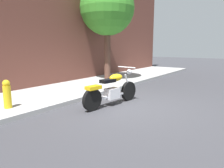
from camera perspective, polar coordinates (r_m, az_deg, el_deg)
name	(u,v)px	position (r m, az deg, el deg)	size (l,w,h in m)	color
ground_plane	(124,106)	(6.36, 3.30, -5.99)	(60.00, 60.00, 0.00)	#38383D
sidewalk	(61,92)	(8.14, -13.66, -2.17)	(22.17, 2.80, 0.14)	#A2A2A2
building_facade	(29,1)	(9.45, -21.60, 20.33)	(22.17, 0.50, 7.09)	brown
motorcycle	(112,90)	(6.34, -0.05, -1.69)	(2.23, 0.73, 1.13)	black
street_tree	(107,9)	(10.63, -1.31, 19.85)	(2.61, 2.61, 4.90)	#523429
fire_hydrant	(7,96)	(6.24, -26.62, -3.06)	(0.20, 0.20, 0.91)	gold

